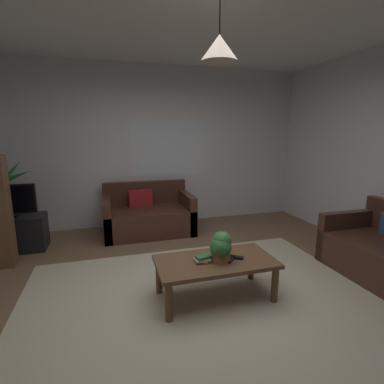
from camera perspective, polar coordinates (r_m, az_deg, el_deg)
name	(u,v)px	position (r m, az deg, el deg)	size (l,w,h in m)	color
floor	(200,298)	(3.21, 1.62, -19.96)	(5.49, 5.35, 0.02)	brown
rug	(207,308)	(3.04, 2.87, -21.61)	(3.57, 2.94, 0.01)	beige
wall_back	(154,147)	(5.38, -7.37, 8.68)	(5.61, 0.06, 2.81)	silver
window_pane	(169,149)	(5.40, -4.50, 8.40)	(1.37, 0.01, 0.99)	white
couch_under_window	(148,216)	(5.01, -8.52, -4.71)	(1.44, 0.89, 0.82)	#47281E
coffee_table	(216,266)	(3.06, 4.60, -14.05)	(1.19, 0.61, 0.41)	brown
book_on_table_0	(202,261)	(2.98, 1.98, -13.23)	(0.12, 0.10, 0.02)	gold
book_on_table_1	(202,260)	(2.96, 1.99, -12.98)	(0.14, 0.10, 0.02)	beige
book_on_table_2	(203,257)	(2.96, 2.23, -12.52)	(0.15, 0.09, 0.03)	#387247
remote_on_table_0	(231,259)	(3.03, 7.52, -12.83)	(0.05, 0.16, 0.02)	black
remote_on_table_1	(236,257)	(3.08, 8.47, -12.43)	(0.05, 0.16, 0.02)	black
potted_plant_on_table	(221,246)	(2.94, 5.67, -10.39)	(0.23, 0.22, 0.31)	#B77051
tv_stand	(12,234)	(4.93, -31.64, -6.94)	(0.90, 0.44, 0.50)	black
tv	(7,201)	(4.79, -32.32, -1.46)	(0.74, 0.16, 0.46)	black
potted_palm_corner	(4,204)	(5.27, -32.75, -2.05)	(0.84, 0.87, 1.33)	beige
pendant_lamp	(219,48)	(2.85, 5.33, 26.11)	(0.34, 0.34, 0.54)	black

